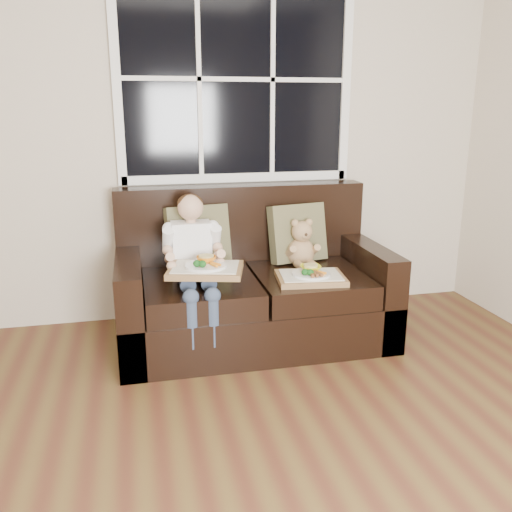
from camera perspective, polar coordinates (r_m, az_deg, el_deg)
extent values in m
cube|color=beige|center=(3.78, -8.67, 13.41)|extent=(4.50, 0.02, 2.70)
cube|color=black|center=(3.82, -2.13, 18.09)|extent=(1.50, 0.02, 1.25)
cube|color=white|center=(3.83, -1.99, 8.27)|extent=(1.58, 0.04, 0.06)
cube|color=white|center=(3.74, -14.51, 17.69)|extent=(0.06, 0.04, 1.37)
cube|color=white|center=(4.02, 9.44, 17.77)|extent=(0.06, 0.04, 1.37)
cube|color=white|center=(3.81, -2.09, 18.10)|extent=(1.50, 0.03, 0.03)
cube|color=black|center=(3.55, -0.26, -6.45)|extent=(1.70, 0.90, 0.30)
cube|color=black|center=(3.42, -13.08, -5.04)|extent=(0.15, 0.90, 0.60)
cube|color=black|center=(3.73, 11.45, -3.20)|extent=(0.15, 0.90, 0.60)
cube|color=black|center=(3.76, -1.53, 2.48)|extent=(1.70, 0.18, 0.66)
cube|color=black|center=(3.34, -5.84, -3.85)|extent=(0.68, 0.72, 0.15)
cube|color=black|center=(3.49, 5.65, -3.00)|extent=(0.68, 0.72, 0.15)
cube|color=#696441|center=(3.55, -6.12, 2.01)|extent=(0.43, 0.25, 0.42)
cube|color=#696441|center=(3.69, 4.39, 2.43)|extent=(0.42, 0.25, 0.40)
cube|color=white|center=(3.39, -6.79, 0.83)|extent=(0.24, 0.15, 0.33)
sphere|color=tan|center=(3.32, -6.92, 5.11)|extent=(0.16, 0.16, 0.16)
ellipsoid|color=#372211|center=(3.33, -6.96, 5.54)|extent=(0.16, 0.16, 0.11)
cylinder|color=#313F56|center=(3.24, -7.42, -2.33)|extent=(0.09, 0.30, 0.09)
cylinder|color=#313F56|center=(3.26, -5.31, -2.19)|extent=(0.09, 0.30, 0.09)
cylinder|color=#313F56|center=(3.05, -6.78, -7.11)|extent=(0.08, 0.08, 0.28)
cylinder|color=#313F56|center=(3.06, -4.53, -6.94)|extent=(0.08, 0.08, 0.28)
cylinder|color=tan|center=(3.26, -9.10, 0.83)|extent=(0.06, 0.29, 0.23)
cylinder|color=tan|center=(3.29, -4.13, 1.12)|extent=(0.06, 0.29, 0.23)
ellipsoid|color=tan|center=(3.63, 4.75, 0.38)|extent=(0.19, 0.17, 0.20)
sphere|color=tan|center=(3.58, 4.86, 2.58)|extent=(0.14, 0.14, 0.14)
sphere|color=tan|center=(3.56, 4.11, 3.47)|extent=(0.05, 0.05, 0.05)
sphere|color=tan|center=(3.59, 5.61, 3.53)|extent=(0.05, 0.05, 0.05)
sphere|color=tan|center=(3.53, 5.12, 2.18)|extent=(0.05, 0.05, 0.05)
sphere|color=#2F2014|center=(3.51, 5.23, 2.24)|extent=(0.02, 0.02, 0.02)
cylinder|color=tan|center=(3.53, 4.56, -1.04)|extent=(0.06, 0.11, 0.05)
cylinder|color=tan|center=(3.56, 5.92, -0.94)|extent=(0.06, 0.11, 0.05)
cube|color=#987144|center=(3.14, -5.32, -1.50)|extent=(0.49, 0.42, 0.04)
cube|color=beige|center=(3.14, -5.33, -1.14)|extent=(0.43, 0.36, 0.01)
cylinder|color=white|center=(3.12, -5.31, -1.00)|extent=(0.24, 0.24, 0.02)
imported|color=orange|center=(3.16, -5.26, -0.32)|extent=(0.14, 0.14, 0.04)
cylinder|color=#D4BA73|center=(3.16, -5.26, -0.25)|extent=(0.09, 0.09, 0.02)
ellipsoid|color=#1D5B1C|center=(3.07, -6.25, -0.78)|extent=(0.04, 0.04, 0.04)
ellipsoid|color=#1D5B1C|center=(3.06, -5.65, -0.82)|extent=(0.04, 0.04, 0.04)
cylinder|color=orange|center=(3.08, -4.38, -0.91)|extent=(0.05, 0.06, 0.02)
cube|color=#987144|center=(3.32, 5.77, -2.32)|extent=(0.44, 0.36, 0.03)
cube|color=beige|center=(3.31, 5.77, -1.99)|extent=(0.39, 0.30, 0.01)
cylinder|color=white|center=(3.30, 5.83, -1.87)|extent=(0.23, 0.23, 0.01)
imported|color=yellow|center=(3.33, 5.76, -1.27)|extent=(0.14, 0.14, 0.03)
cylinder|color=#D4BA73|center=(3.33, 5.77, -1.18)|extent=(0.09, 0.09, 0.02)
ellipsoid|color=#1D5B1C|center=(3.24, 5.17, -1.69)|extent=(0.04, 0.04, 0.04)
ellipsoid|color=#1D5B1C|center=(3.24, 5.74, -1.73)|extent=(0.04, 0.04, 0.04)
cylinder|color=orange|center=(3.27, 6.80, -1.79)|extent=(0.04, 0.06, 0.02)
cylinder|color=brown|center=(3.24, 6.19, -1.90)|extent=(0.03, 0.08, 0.02)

